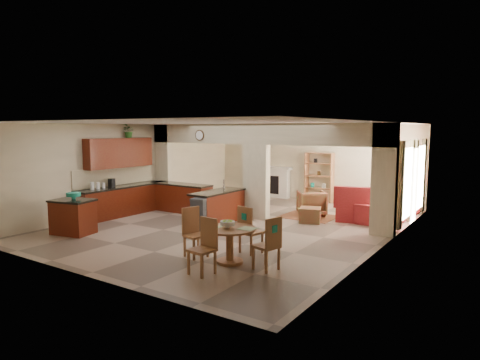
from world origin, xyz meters
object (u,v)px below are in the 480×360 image
Objects in this scene: sofa at (390,205)px; armchair at (312,203)px; kitchen_island at (73,217)px; dining_table at (230,239)px.

armchair is (-2.12, -0.86, -0.03)m from sofa.
armchair is at bearing 115.60° from sofa.
kitchen_island is 4.67m from dining_table.
sofa reaches higher than dining_table.
dining_table is (4.67, 0.25, 0.04)m from kitchen_island.
armchair is at bearing 41.54° from kitchen_island.
dining_table is 0.37× the size of sofa.
kitchen_island is 6.84m from armchair.
armchair is (4.06, 5.51, -0.06)m from kitchen_island.
sofa is 3.34× the size of armchair.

